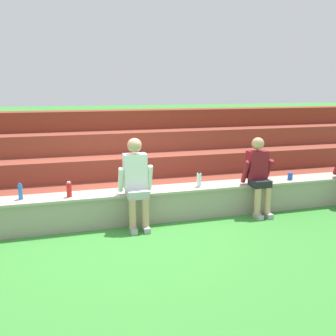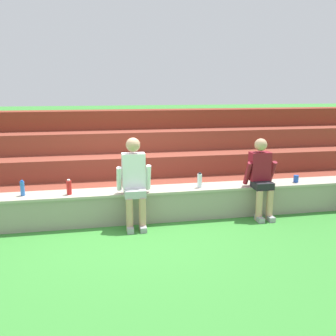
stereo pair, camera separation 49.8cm
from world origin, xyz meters
The scene contains 9 objects.
ground_plane centered at (0.00, 0.00, 0.00)m, with size 80.00×80.00×0.00m, color #388433.
stone_seating_wall centered at (0.00, 0.23, 0.28)m, with size 9.64×0.49×0.52m.
brick_bleachers centered at (0.00, 2.27, 0.62)m, with size 13.59×2.44×1.67m.
person_left_of_center centered at (0.06, -0.04, 0.76)m, with size 0.54×0.52×1.41m.
person_center centered at (2.19, -0.01, 0.72)m, with size 0.52×0.51×1.34m.
water_bottle_center_gap centered at (-1.66, 0.24, 0.64)m, with size 0.07×0.07×0.25m.
water_bottle_near_right centered at (1.18, 0.17, 0.64)m, with size 0.08×0.08×0.25m.
water_bottle_mid_left centered at (-0.95, 0.17, 0.64)m, with size 0.08×0.08×0.24m.
plastic_cup_left_end centered at (2.95, 0.17, 0.59)m, with size 0.09×0.09×0.13m, color blue.
Camera 2 is at (-0.48, -5.54, 2.17)m, focal length 38.96 mm.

